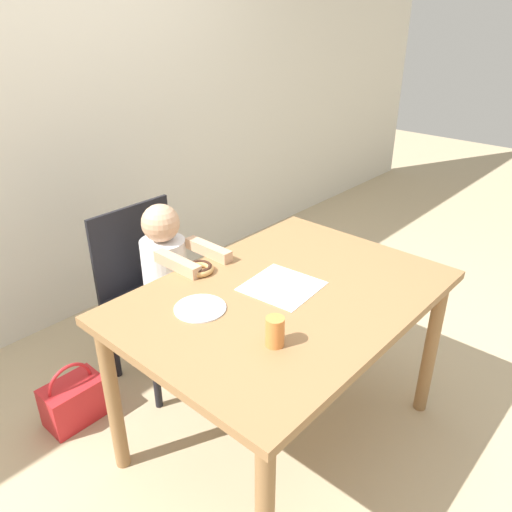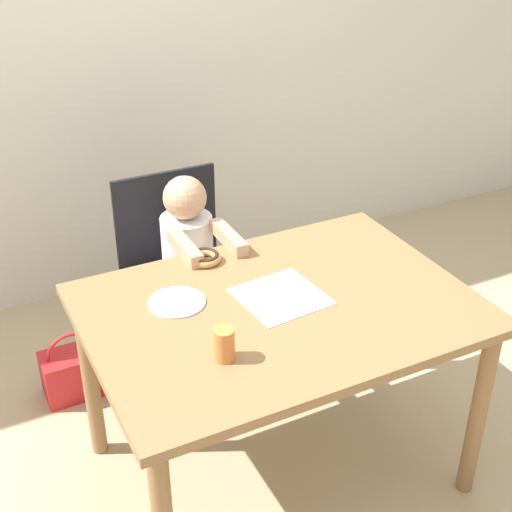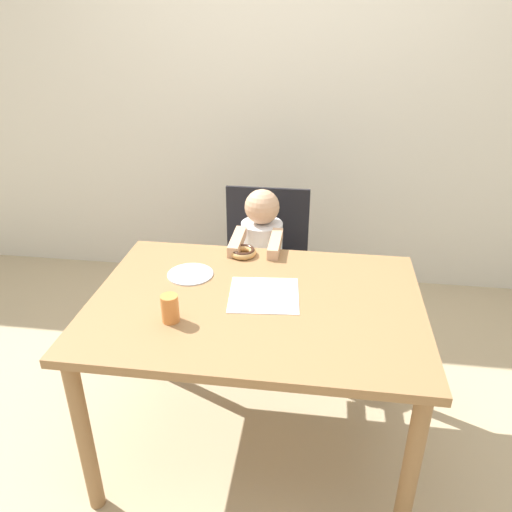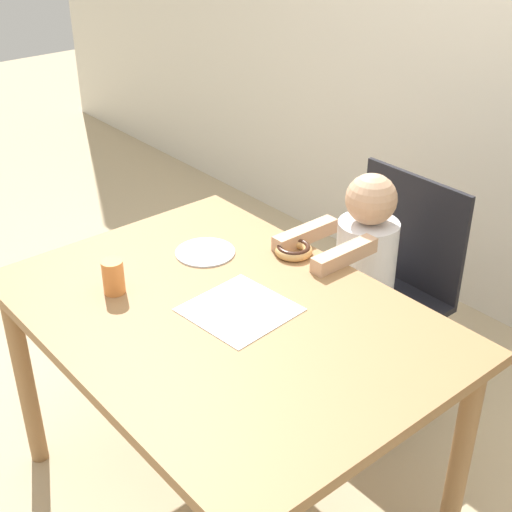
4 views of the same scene
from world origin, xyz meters
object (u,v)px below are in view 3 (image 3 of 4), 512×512
handbag (179,316)px  cup (170,308)px  donut (243,252)px  child_figure (261,273)px  chair (264,267)px

handbag → cup: 1.22m
donut → child_figure: bearing=80.7°
chair → handbag: chair is taller
handbag → chair: bearing=1.6°
child_figure → cup: child_figure is taller
donut → cup: (-0.17, -0.55, 0.03)m
child_figure → cup: bearing=-104.5°
cup → chair: bearing=77.3°
donut → cup: cup is taller
cup → handbag: bearing=106.7°
chair → cup: (-0.22, -0.97, 0.33)m
child_figure → chair: bearing=90.0°
child_figure → cup: 0.93m
child_figure → donut: (-0.05, -0.30, 0.27)m
child_figure → cup: (-0.22, -0.85, 0.30)m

